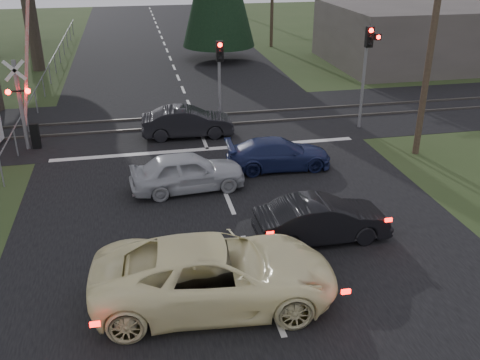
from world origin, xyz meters
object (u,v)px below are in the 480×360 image
object	(u,v)px
crossing_signal	(26,102)
dark_hatchback	(322,220)
silver_car	(188,172)
blue_sedan	(278,154)
utility_pole_near	(432,39)
cream_coupe	(215,273)
traffic_signal_center	(220,70)
traffic_signal_right	(368,58)
dark_car_far	(187,122)

from	to	relation	value
crossing_signal	dark_hatchback	size ratio (longest dim) A/B	1.75
silver_car	blue_sedan	bearing A→B (deg)	-76.34
dark_hatchback	blue_sedan	bearing A→B (deg)	-2.56
utility_pole_near	cream_coupe	world-z (taller)	utility_pole_near
crossing_signal	traffic_signal_center	world-z (taller)	crossing_signal
traffic_signal_right	utility_pole_near	size ratio (longest dim) A/B	0.52
cream_coupe	silver_car	size ratio (longest dim) A/B	1.47
utility_pole_near	silver_car	xyz separation A→B (m)	(-9.75, -1.58, -4.03)
cream_coupe	dark_car_far	distance (m)	12.16
cream_coupe	blue_sedan	size ratio (longest dim) A/B	1.46
traffic_signal_center	silver_car	world-z (taller)	traffic_signal_center
blue_sedan	traffic_signal_right	bearing A→B (deg)	-51.47
blue_sedan	cream_coupe	bearing A→B (deg)	156.11
traffic_signal_center	dark_car_far	xyz separation A→B (m)	(-1.63, -0.70, -2.13)
traffic_signal_right	blue_sedan	xyz separation A→B (m)	(-5.11, -3.82, -2.72)
crossing_signal	dark_car_far	bearing A→B (deg)	1.67
silver_car	dark_car_far	bearing A→B (deg)	-11.21
traffic_signal_center	dark_hatchback	world-z (taller)	traffic_signal_center
silver_car	traffic_signal_right	bearing A→B (deg)	-64.92
crossing_signal	silver_car	xyz separation A→B (m)	(6.02, -5.37, -1.36)
traffic_signal_center	blue_sedan	world-z (taller)	traffic_signal_center
traffic_signal_right	dark_car_far	bearing A→B (deg)	176.46
crossing_signal	cream_coupe	distance (m)	13.41
blue_sedan	dark_hatchback	bearing A→B (deg)	-180.00
cream_coupe	dark_car_far	xyz separation A→B (m)	(0.69, 12.14, -0.16)
dark_hatchback	utility_pole_near	bearing A→B (deg)	-47.77
crossing_signal	traffic_signal_center	size ratio (longest dim) A/B	1.70
dark_car_far	traffic_signal_center	bearing A→B (deg)	-64.35
traffic_signal_right	cream_coupe	world-z (taller)	traffic_signal_right
dark_hatchback	blue_sedan	world-z (taller)	dark_hatchback
utility_pole_near	dark_car_far	xyz separation A→B (m)	(-9.13, 3.98, -4.05)
traffic_signal_right	dark_hatchback	bearing A→B (deg)	-119.59
traffic_signal_right	blue_sedan	world-z (taller)	traffic_signal_right
traffic_signal_center	cream_coupe	xyz separation A→B (m)	(-2.31, -12.84, -1.97)
traffic_signal_center	cream_coupe	bearing A→B (deg)	-100.22
traffic_signal_right	utility_pole_near	distance (m)	3.87
blue_sedan	traffic_signal_center	bearing A→B (deg)	17.66
silver_car	dark_car_far	size ratio (longest dim) A/B	1.00
crossing_signal	dark_hatchback	distance (m)	13.62
crossing_signal	silver_car	size ratio (longest dim) A/B	1.71
utility_pole_near	crossing_signal	bearing A→B (deg)	166.50
traffic_signal_center	crossing_signal	bearing A→B (deg)	-173.85
dark_hatchback	traffic_signal_right	bearing A→B (deg)	-30.41
dark_car_far	blue_sedan	bearing A→B (deg)	-142.30
blue_sedan	dark_car_far	distance (m)	5.30
silver_car	crossing_signal	bearing A→B (deg)	43.51
crossing_signal	cream_coupe	bearing A→B (deg)	-63.48
utility_pole_near	blue_sedan	size ratio (longest dim) A/B	2.20
crossing_signal	traffic_signal_right	distance (m)	14.88
traffic_signal_center	cream_coupe	distance (m)	13.19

